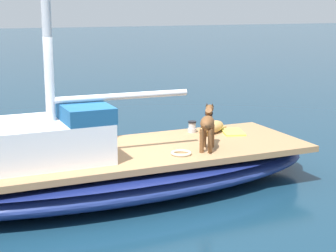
% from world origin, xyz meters
% --- Properties ---
extents(ground_plane, '(120.00, 120.00, 0.00)m').
position_xyz_m(ground_plane, '(0.00, 0.00, 0.00)').
color(ground_plane, '#143347').
extents(sailboat_main, '(2.82, 7.34, 0.66)m').
position_xyz_m(sailboat_main, '(0.00, 0.00, 0.34)').
color(sailboat_main, navy).
rests_on(sailboat_main, ground).
extents(cabin_house, '(1.49, 2.28, 0.84)m').
position_xyz_m(cabin_house, '(-0.05, 1.12, 1.01)').
color(cabin_house, silver).
rests_on(cabin_house, sailboat_main).
extents(dog_tan, '(0.61, 0.83, 0.22)m').
position_xyz_m(dog_tan, '(0.60, -2.11, 0.77)').
color(dog_tan, tan).
rests_on(dog_tan, sailboat_main).
extents(dog_brown, '(0.84, 0.56, 0.70)m').
position_xyz_m(dog_brown, '(-0.38, -1.54, 1.08)').
color(dog_brown, brown).
rests_on(dog_brown, sailboat_main).
extents(deck_winch, '(0.16, 0.16, 0.21)m').
position_xyz_m(deck_winch, '(0.79, -1.79, 0.76)').
color(deck_winch, '#B7B7BC').
rests_on(deck_winch, sailboat_main).
extents(coiled_rope, '(0.32, 0.32, 0.04)m').
position_xyz_m(coiled_rope, '(-0.52, -1.02, 0.68)').
color(coiled_rope, beige).
rests_on(coiled_rope, sailboat_main).
extents(deck_towel, '(0.63, 0.49, 0.03)m').
position_xyz_m(deck_towel, '(0.48, -2.47, 0.68)').
color(deck_towel, '#D8D14C').
rests_on(deck_towel, sailboat_main).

